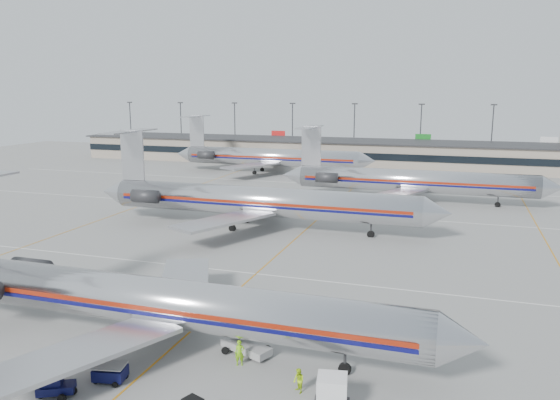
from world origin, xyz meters
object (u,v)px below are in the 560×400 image
at_px(jet_foreground, 152,300).
at_px(uld_container, 332,394).
at_px(jet_second_row, 254,201).
at_px(belt_loader, 248,345).

xyz_separation_m(jet_foreground, uld_container, (14.40, -4.46, -2.28)).
bearing_deg(jet_foreground, uld_container, -17.20).
distance_m(jet_second_row, uld_container, 44.34).
bearing_deg(jet_foreground, jet_second_row, 98.81).
height_order(jet_foreground, jet_second_row, jet_second_row).
distance_m(jet_foreground, belt_loader, 7.67).
xyz_separation_m(jet_second_row, belt_loader, (12.58, -34.44, -3.15)).
relative_size(jet_second_row, belt_loader, 10.71).
height_order(jet_second_row, belt_loader, jet_second_row).
bearing_deg(jet_second_row, belt_loader, -69.94).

